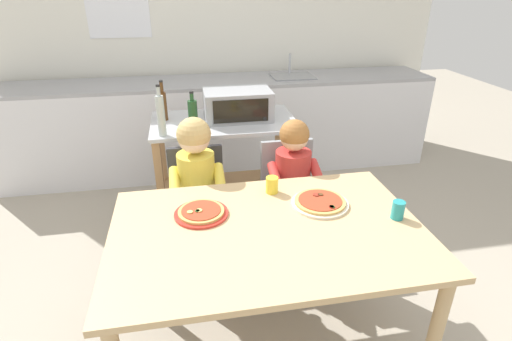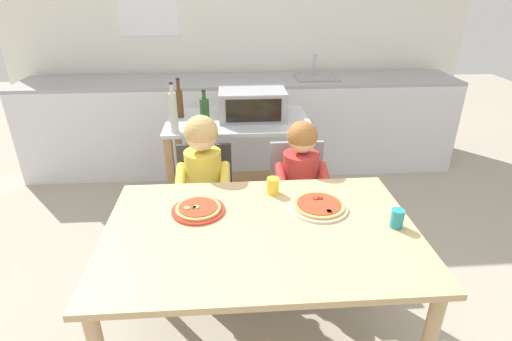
{
  "view_description": "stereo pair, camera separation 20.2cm",
  "coord_description": "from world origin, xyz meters",
  "px_view_note": "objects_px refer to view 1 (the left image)",
  "views": [
    {
      "loc": [
        -0.33,
        -1.49,
        1.76
      ],
      "look_at": [
        0.0,
        0.3,
        0.88
      ],
      "focal_mm": 28.09,
      "sensor_mm": 36.0,
      "label": 1
    },
    {
      "loc": [
        -0.13,
        -1.52,
        1.76
      ],
      "look_at": [
        0.0,
        0.3,
        0.88
      ],
      "focal_mm": 28.09,
      "sensor_mm": 36.0,
      "label": 2
    }
  ],
  "objects_px": {
    "child_in_red_shirt": "(295,181)",
    "kitchen_island_cart": "(225,157)",
    "dining_chair_right": "(289,194)",
    "drinking_cup_yellow": "(272,185)",
    "bottle_brown_beer": "(193,116)",
    "pizza_plate_cream": "(320,202)",
    "dining_chair_left": "(198,202)",
    "drinking_cup_teal": "(398,210)",
    "bottle_dark_olive_oil": "(163,105)",
    "toaster_oven": "(238,104)",
    "dining_table": "(268,244)",
    "child_in_yellow_shirt": "(197,183)",
    "pizza_plate_red_rimmed": "(201,213)",
    "bottle_clear_vinegar": "(161,115)"
  },
  "relations": [
    {
      "from": "child_in_red_shirt",
      "to": "child_in_yellow_shirt",
      "type": "bearing_deg",
      "value": 179.24
    },
    {
      "from": "pizza_plate_cream",
      "to": "drinking_cup_teal",
      "type": "relative_size",
      "value": 3.22
    },
    {
      "from": "dining_chair_right",
      "to": "child_in_yellow_shirt",
      "type": "xyz_separation_m",
      "value": [
        -0.59,
        -0.12,
        0.2
      ]
    },
    {
      "from": "pizza_plate_red_rimmed",
      "to": "pizza_plate_cream",
      "type": "distance_m",
      "value": 0.59
    },
    {
      "from": "dining_chair_right",
      "to": "child_in_yellow_shirt",
      "type": "height_order",
      "value": "child_in_yellow_shirt"
    },
    {
      "from": "toaster_oven",
      "to": "drinking_cup_teal",
      "type": "bearing_deg",
      "value": -65.28
    },
    {
      "from": "bottle_brown_beer",
      "to": "bottle_clear_vinegar",
      "type": "xyz_separation_m",
      "value": [
        -0.2,
        -0.01,
        0.02
      ]
    },
    {
      "from": "dining_table",
      "to": "child_in_yellow_shirt",
      "type": "height_order",
      "value": "child_in_yellow_shirt"
    },
    {
      "from": "bottle_brown_beer",
      "to": "dining_table",
      "type": "distance_m",
      "value": 1.07
    },
    {
      "from": "drinking_cup_yellow",
      "to": "pizza_plate_cream",
      "type": "bearing_deg",
      "value": -38.92
    },
    {
      "from": "dining_table",
      "to": "drinking_cup_yellow",
      "type": "xyz_separation_m",
      "value": [
        0.09,
        0.33,
        0.13
      ]
    },
    {
      "from": "dining_table",
      "to": "dining_chair_right",
      "type": "distance_m",
      "value": 0.81
    },
    {
      "from": "bottle_clear_vinegar",
      "to": "dining_table",
      "type": "relative_size",
      "value": 0.23
    },
    {
      "from": "bottle_brown_beer",
      "to": "pizza_plate_red_rimmed",
      "type": "height_order",
      "value": "bottle_brown_beer"
    },
    {
      "from": "kitchen_island_cart",
      "to": "drinking_cup_teal",
      "type": "xyz_separation_m",
      "value": [
        0.68,
        -1.23,
        0.21
      ]
    },
    {
      "from": "bottle_dark_olive_oil",
      "to": "bottle_clear_vinegar",
      "type": "bearing_deg",
      "value": -90.86
    },
    {
      "from": "pizza_plate_red_rimmed",
      "to": "drinking_cup_yellow",
      "type": "relative_size",
      "value": 2.96
    },
    {
      "from": "dining_chair_left",
      "to": "pizza_plate_red_rimmed",
      "type": "xyz_separation_m",
      "value": [
        -0.0,
        -0.56,
        0.26
      ]
    },
    {
      "from": "pizza_plate_red_rimmed",
      "to": "pizza_plate_cream",
      "type": "bearing_deg",
      "value": -1.13
    },
    {
      "from": "toaster_oven",
      "to": "child_in_red_shirt",
      "type": "height_order",
      "value": "toaster_oven"
    },
    {
      "from": "bottle_dark_olive_oil",
      "to": "dining_chair_right",
      "type": "bearing_deg",
      "value": -35.6
    },
    {
      "from": "child_in_red_shirt",
      "to": "kitchen_island_cart",
      "type": "bearing_deg",
      "value": 121.29
    },
    {
      "from": "child_in_red_shirt",
      "to": "bottle_brown_beer",
      "type": "bearing_deg",
      "value": 147.44
    },
    {
      "from": "bottle_brown_beer",
      "to": "dining_chair_left",
      "type": "bearing_deg",
      "value": -92.27
    },
    {
      "from": "child_in_yellow_shirt",
      "to": "child_in_red_shirt",
      "type": "relative_size",
      "value": 1.05
    },
    {
      "from": "bottle_clear_vinegar",
      "to": "drinking_cup_teal",
      "type": "bearing_deg",
      "value": -42.23
    },
    {
      "from": "bottle_dark_olive_oil",
      "to": "toaster_oven",
      "type": "bearing_deg",
      "value": -5.96
    },
    {
      "from": "kitchen_island_cart",
      "to": "child_in_red_shirt",
      "type": "distance_m",
      "value": 0.71
    },
    {
      "from": "dining_chair_right",
      "to": "bottle_brown_beer",
      "type": "bearing_deg",
      "value": 157.02
    },
    {
      "from": "bottle_brown_beer",
      "to": "pizza_plate_cream",
      "type": "xyz_separation_m",
      "value": [
        0.58,
        -0.82,
        -0.22
      ]
    },
    {
      "from": "drinking_cup_yellow",
      "to": "child_in_red_shirt",
      "type": "bearing_deg",
      "value": 52.82
    },
    {
      "from": "bottle_dark_olive_oil",
      "to": "dining_chair_left",
      "type": "xyz_separation_m",
      "value": [
        0.18,
        -0.55,
        -0.48
      ]
    },
    {
      "from": "toaster_oven",
      "to": "drinking_cup_yellow",
      "type": "xyz_separation_m",
      "value": [
        0.05,
        -0.9,
        -0.18
      ]
    },
    {
      "from": "dining_table",
      "to": "dining_chair_right",
      "type": "height_order",
      "value": "dining_chair_right"
    },
    {
      "from": "pizza_plate_red_rimmed",
      "to": "toaster_oven",
      "type": "bearing_deg",
      "value": 72.65
    },
    {
      "from": "bottle_brown_beer",
      "to": "dining_table",
      "type": "height_order",
      "value": "bottle_brown_beer"
    },
    {
      "from": "dining_chair_right",
      "to": "toaster_oven",
      "type": "bearing_deg",
      "value": 117.49
    },
    {
      "from": "dining_table",
      "to": "child_in_red_shirt",
      "type": "bearing_deg",
      "value": 63.57
    },
    {
      "from": "toaster_oven",
      "to": "drinking_cup_teal",
      "type": "height_order",
      "value": "toaster_oven"
    },
    {
      "from": "toaster_oven",
      "to": "bottle_clear_vinegar",
      "type": "height_order",
      "value": "bottle_clear_vinegar"
    },
    {
      "from": "pizza_plate_cream",
      "to": "dining_table",
      "type": "bearing_deg",
      "value": -152.07
    },
    {
      "from": "bottle_dark_olive_oil",
      "to": "dining_chair_right",
      "type": "distance_m",
      "value": 1.07
    },
    {
      "from": "bottle_brown_beer",
      "to": "dining_chair_right",
      "type": "xyz_separation_m",
      "value": [
        0.58,
        -0.25,
        -0.49
      ]
    },
    {
      "from": "toaster_oven",
      "to": "child_in_yellow_shirt",
      "type": "distance_m",
      "value": 0.75
    },
    {
      "from": "dining_table",
      "to": "drinking_cup_teal",
      "type": "relative_size",
      "value": 15.93
    },
    {
      "from": "child_in_red_shirt",
      "to": "drinking_cup_teal",
      "type": "bearing_deg",
      "value": -63.26
    },
    {
      "from": "dining_chair_right",
      "to": "drinking_cup_yellow",
      "type": "distance_m",
      "value": 0.54
    },
    {
      "from": "bottle_brown_beer",
      "to": "dining_chair_right",
      "type": "height_order",
      "value": "bottle_brown_beer"
    },
    {
      "from": "bottle_clear_vinegar",
      "to": "pizza_plate_cream",
      "type": "relative_size",
      "value": 1.14
    },
    {
      "from": "child_in_red_shirt",
      "to": "toaster_oven",
      "type": "bearing_deg",
      "value": 112.62
    }
  ]
}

